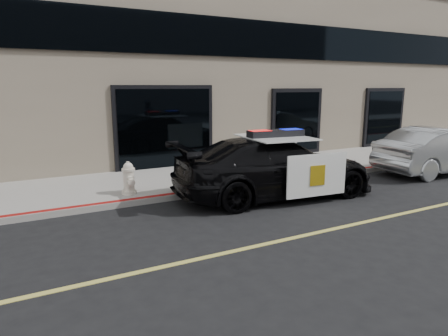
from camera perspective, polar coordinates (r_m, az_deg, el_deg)
name	(u,v)px	position (r m, az deg, el deg)	size (l,w,h in m)	color
ground	(333,229)	(8.47, 15.26, -8.46)	(120.00, 120.00, 0.00)	black
sidewalk_n	(215,175)	(12.60, -1.27, -1.06)	(60.00, 3.50, 0.15)	gray
building_n	(155,5)	(17.42, -9.85, 21.93)	(60.00, 7.00, 12.00)	#756856
police_car	(275,167)	(10.44, 7.30, 0.16)	(3.24, 5.79, 1.75)	black
silver_sedan	(442,150)	(14.96, 28.65, 2.21)	(4.74, 1.97, 1.53)	#ACAEAF
fire_hydrant	(129,179)	(10.37, -13.44, -1.52)	(0.38, 0.53, 0.84)	white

